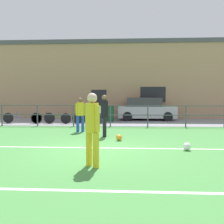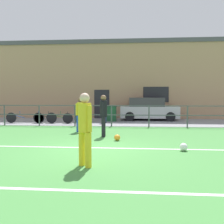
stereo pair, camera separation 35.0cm
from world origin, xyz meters
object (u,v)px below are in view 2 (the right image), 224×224
(soccer_ball_spare, at_px, (184,147))
(bicycle_parked_1, at_px, (53,118))
(soccer_ball_match, at_px, (117,138))
(player_winger, at_px, (80,112))
(trash_bin_0, at_px, (85,114))
(bicycle_parked_2, at_px, (25,118))
(parked_car_red, at_px, (148,109))
(trash_bin_1, at_px, (111,113))
(spectator_child, at_px, (104,112))
(player_goalkeeper, at_px, (103,113))
(player_striker, at_px, (85,125))
(bicycle_parked_3, at_px, (65,118))

(soccer_ball_spare, xyz_separation_m, bicycle_parked_1, (-6.31, 7.21, 0.22))
(soccer_ball_match, height_order, soccer_ball_spare, soccer_ball_spare)
(player_winger, distance_m, trash_bin_0, 4.73)
(bicycle_parked_2, bearing_deg, bicycle_parked_1, 0.00)
(soccer_ball_spare, bearing_deg, bicycle_parked_1, 131.20)
(bicycle_parked_1, height_order, trash_bin_0, trash_bin_0)
(parked_car_red, distance_m, trash_bin_1, 2.68)
(player_winger, relative_size, bicycle_parked_2, 0.67)
(soccer_ball_match, relative_size, trash_bin_0, 0.24)
(spectator_child, relative_size, bicycle_parked_2, 0.53)
(player_goalkeeper, bearing_deg, trash_bin_0, -165.22)
(trash_bin_0, distance_m, trash_bin_1, 1.68)
(spectator_child, distance_m, parked_car_red, 3.60)
(player_striker, height_order, bicycle_parked_1, player_striker)
(player_winger, height_order, trash_bin_1, player_winger)
(player_goalkeeper, height_order, parked_car_red, player_goalkeeper)
(spectator_child, xyz_separation_m, bicycle_parked_2, (-4.78, -0.40, -0.37))
(bicycle_parked_2, height_order, bicycle_parked_3, bicycle_parked_3)
(bicycle_parked_2, bearing_deg, parked_car_red, 19.72)
(bicycle_parked_1, bearing_deg, soccer_ball_spare, -48.80)
(player_striker, distance_m, player_winger, 5.99)
(soccer_ball_match, relative_size, spectator_child, 0.19)
(player_goalkeeper, height_order, trash_bin_1, player_goalkeeper)
(player_striker, xyz_separation_m, trash_bin_0, (-2.03, 10.49, -0.47))
(player_striker, bearing_deg, soccer_ball_match, -54.83)
(bicycle_parked_2, xyz_separation_m, bicycle_parked_3, (2.50, 0.00, 0.00))
(soccer_ball_spare, xyz_separation_m, bicycle_parked_3, (-5.58, 7.21, 0.24))
(player_winger, xyz_separation_m, bicycle_parked_3, (-1.62, 3.34, -0.54))
(parked_car_red, bearing_deg, trash_bin_0, -161.41)
(player_goalkeeper, height_order, bicycle_parked_1, player_goalkeeper)
(bicycle_parked_1, height_order, bicycle_parked_2, bicycle_parked_2)
(bicycle_parked_3, bearing_deg, soccer_ball_spare, -52.23)
(soccer_ball_spare, distance_m, trash_bin_0, 9.72)
(player_striker, bearing_deg, trash_bin_0, -35.82)
(bicycle_parked_3, bearing_deg, player_goalkeeper, -58.59)
(parked_car_red, height_order, trash_bin_0, parked_car_red)
(bicycle_parked_3, distance_m, trash_bin_1, 3.06)
(bicycle_parked_1, distance_m, bicycle_parked_2, 1.77)
(parked_car_red, bearing_deg, bicycle_parked_2, -160.28)
(spectator_child, relative_size, parked_car_red, 0.32)
(player_goalkeeper, distance_m, trash_bin_0, 6.32)
(player_winger, distance_m, bicycle_parked_2, 5.33)
(player_winger, bearing_deg, bicycle_parked_2, -64.31)
(bicycle_parked_1, bearing_deg, player_goalkeeper, -52.56)
(player_goalkeeper, height_order, player_winger, player_goalkeeper)
(trash_bin_1, bearing_deg, bicycle_parked_2, -162.53)
(player_striker, bearing_deg, bicycle_parked_2, -15.96)
(trash_bin_0, relative_size, trash_bin_1, 0.93)
(bicycle_parked_2, bearing_deg, bicycle_parked_3, 0.00)
(player_winger, distance_m, bicycle_parked_1, 4.12)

